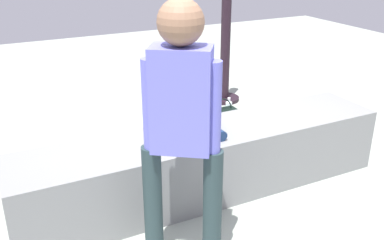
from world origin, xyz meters
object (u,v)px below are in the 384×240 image
at_px(water_bottle_near_gift, 229,109).
at_px(party_cup_red, 88,145).
at_px(gift_bag, 179,117).
at_px(cake_plate, 173,138).
at_px(adult_standing, 182,117).
at_px(cake_box_white, 259,125).
at_px(handbag_black_leather, 221,120).
at_px(child_seated, 201,104).

height_order(water_bottle_near_gift, party_cup_red, water_bottle_near_gift).
distance_m(gift_bag, water_bottle_near_gift, 0.60).
bearing_deg(cake_plate, water_bottle_near_gift, 45.71).
distance_m(adult_standing, cake_box_white, 2.22).
relative_size(water_bottle_near_gift, cake_box_white, 0.78).
distance_m(gift_bag, handbag_black_leather, 0.42).
relative_size(adult_standing, cake_plate, 6.90).
height_order(party_cup_red, handbag_black_leather, handbag_black_leather).
distance_m(child_seated, cake_box_white, 1.45).
relative_size(adult_standing, handbag_black_leather, 4.46).
xyz_separation_m(adult_standing, cake_plate, (0.21, 0.58, -0.41)).
xyz_separation_m(gift_bag, handbag_black_leather, (0.35, -0.24, -0.01)).
xyz_separation_m(cake_plate, handbag_black_leather, (0.94, 0.96, -0.40)).
relative_size(child_seated, adult_standing, 0.31).
distance_m(cake_plate, handbag_black_leather, 1.40).
xyz_separation_m(cake_plate, cake_box_white, (1.29, 0.80, -0.46)).
bearing_deg(cake_plate, cake_box_white, 31.79).
relative_size(adult_standing, cake_box_white, 5.27).
height_order(cake_plate, gift_bag, cake_plate).
relative_size(water_bottle_near_gift, handbag_black_leather, 0.66).
distance_m(cake_box_white, handbag_black_leather, 0.39).
distance_m(cake_plate, party_cup_red, 1.28).
height_order(child_seated, handbag_black_leather, child_seated).
bearing_deg(cake_box_white, adult_standing, -137.35).
bearing_deg(gift_bag, cake_plate, -116.50).
xyz_separation_m(adult_standing, handbag_black_leather, (1.15, 1.54, -0.81)).
bearing_deg(gift_bag, child_seated, -107.26).
bearing_deg(child_seated, cake_plate, -168.30).
xyz_separation_m(child_seated, handbag_black_leather, (0.70, 0.91, -0.59)).
height_order(adult_standing, cake_plate, adult_standing).
height_order(cake_plate, handbag_black_leather, cake_plate).
bearing_deg(child_seated, party_cup_red, 118.53).
relative_size(child_seated, party_cup_red, 5.23).
distance_m(party_cup_red, handbag_black_leather, 1.31).
xyz_separation_m(child_seated, water_bottle_near_gift, (0.96, 1.18, -0.61)).
distance_m(water_bottle_near_gift, handbag_black_leather, 0.37).
bearing_deg(cake_box_white, cake_plate, -148.21).
distance_m(child_seated, handbag_black_leather, 1.29).
relative_size(adult_standing, party_cup_red, 16.73).
bearing_deg(water_bottle_near_gift, cake_box_white, -77.30).
bearing_deg(gift_bag, party_cup_red, -176.45).
bearing_deg(handbag_black_leather, adult_standing, -126.83).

